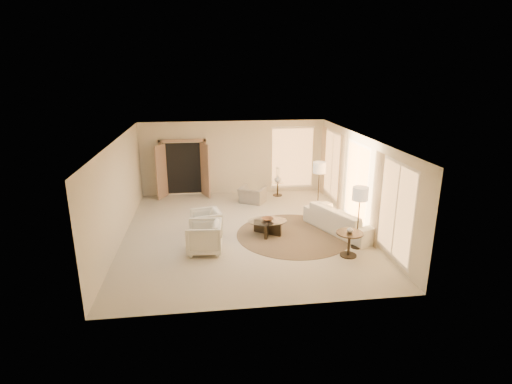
{
  "coord_description": "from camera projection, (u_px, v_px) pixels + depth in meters",
  "views": [
    {
      "loc": [
        -1.09,
        -11.0,
        4.63
      ],
      "look_at": [
        0.4,
        0.4,
        1.1
      ],
      "focal_mm": 28.0,
      "sensor_mm": 36.0,
      "label": 1
    }
  ],
  "objects": [
    {
      "name": "curtains_right",
      "position": [
        345.0,
        177.0,
        12.91
      ],
      "size": [
        0.06,
        5.2,
        2.6
      ],
      "primitive_type": null,
      "color": "#C3AE8D",
      "rests_on": "room"
    },
    {
      "name": "area_rug",
      "position": [
        294.0,
        234.0,
        11.7
      ],
      "size": [
        3.73,
        3.73,
        0.01
      ],
      "primitive_type": "cylinder",
      "rotation": [
        0.0,
        0.0,
        0.12
      ],
      "color": "#3C2F20",
      "rests_on": "room"
    },
    {
      "name": "window_back_corner",
      "position": [
        292.0,
        158.0,
        15.55
      ],
      "size": [
        1.7,
        0.1,
        2.4
      ],
      "primitive_type": null,
      "color": "#FFB466",
      "rests_on": "room"
    },
    {
      "name": "bowl",
      "position": [
        267.0,
        219.0,
        11.6
      ],
      "size": [
        0.42,
        0.42,
        0.08
      ],
      "primitive_type": "imported",
      "rotation": [
        0.0,
        0.0,
        0.31
      ],
      "color": "brown",
      "rests_on": "coffee_table"
    },
    {
      "name": "windows_right",
      "position": [
        357.0,
        183.0,
        12.04
      ],
      "size": [
        0.1,
        6.4,
        2.4
      ],
      "primitive_type": null,
      "color": "#FFB466",
      "rests_on": "room"
    },
    {
      "name": "room",
      "position": [
        244.0,
        187.0,
        11.51
      ],
      "size": [
        7.04,
        8.04,
        2.83
      ],
      "color": "beige",
      "rests_on": "ground"
    },
    {
      "name": "side_vase",
      "position": [
        278.0,
        178.0,
        15.14
      ],
      "size": [
        0.34,
        0.34,
        0.27
      ],
      "primitive_type": "imported",
      "rotation": [
        0.0,
        0.0,
        -0.41
      ],
      "color": "white",
      "rests_on": "side_table"
    },
    {
      "name": "accent_chair",
      "position": [
        252.0,
        192.0,
        14.42
      ],
      "size": [
        1.05,
        0.93,
        0.77
      ],
      "primitive_type": "imported",
      "rotation": [
        0.0,
        0.0,
        2.63
      ],
      "color": "gray",
      "rests_on": "room"
    },
    {
      "name": "french_doors",
      "position": [
        184.0,
        169.0,
        14.99
      ],
      "size": [
        1.95,
        0.66,
        2.16
      ],
      "color": "tan",
      "rests_on": "room"
    },
    {
      "name": "armchair_right",
      "position": [
        204.0,
        236.0,
        10.47
      ],
      "size": [
        0.9,
        0.95,
        0.91
      ],
      "primitive_type": "imported",
      "rotation": [
        0.0,
        0.0,
        -1.65
      ],
      "color": "white",
      "rests_on": "room"
    },
    {
      "name": "end_table",
      "position": [
        349.0,
        240.0,
        10.24
      ],
      "size": [
        0.69,
        0.69,
        0.65
      ],
      "rotation": [
        0.0,
        0.0,
        -0.15
      ],
      "color": "black",
      "rests_on": "room"
    },
    {
      "name": "floor_lamp_near",
      "position": [
        319.0,
        170.0,
        13.08
      ],
      "size": [
        0.42,
        0.42,
        1.74
      ],
      "rotation": [
        0.0,
        0.0,
        -0.36
      ],
      "color": "#2C241A",
      "rests_on": "room"
    },
    {
      "name": "end_vase",
      "position": [
        350.0,
        230.0,
        10.15
      ],
      "size": [
        0.17,
        0.17,
        0.17
      ],
      "primitive_type": "imported",
      "rotation": [
        0.0,
        0.0,
        0.0
      ],
      "color": "white",
      "rests_on": "end_table"
    },
    {
      "name": "armchair_left",
      "position": [
        206.0,
        221.0,
        11.59
      ],
      "size": [
        0.89,
        0.93,
        0.82
      ],
      "primitive_type": "imported",
      "rotation": [
        0.0,
        0.0,
        -1.37
      ],
      "color": "white",
      "rests_on": "room"
    },
    {
      "name": "sofa",
      "position": [
        342.0,
        219.0,
        11.86
      ],
      "size": [
        1.92,
        2.71,
        0.74
      ],
      "primitive_type": "imported",
      "rotation": [
        0.0,
        0.0,
        1.99
      ],
      "color": "white",
      "rests_on": "room"
    },
    {
      "name": "side_table",
      "position": [
        278.0,
        187.0,
        15.25
      ],
      "size": [
        0.47,
        0.47,
        0.54
      ],
      "rotation": [
        0.0,
        0.0,
        0.42
      ],
      "color": "#2C241A",
      "rests_on": "room"
    },
    {
      "name": "floor_lamp_far",
      "position": [
        360.0,
        197.0,
        10.43
      ],
      "size": [
        0.41,
        0.41,
        1.71
      ],
      "rotation": [
        0.0,
        0.0,
        -0.4
      ],
      "color": "#2C241A",
      "rests_on": "room"
    },
    {
      "name": "coffee_table",
      "position": [
        267.0,
        226.0,
        11.66
      ],
      "size": [
        1.48,
        1.48,
        0.42
      ],
      "rotation": [
        0.0,
        0.0,
        0.34
      ],
      "color": "black",
      "rests_on": "room"
    }
  ]
}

